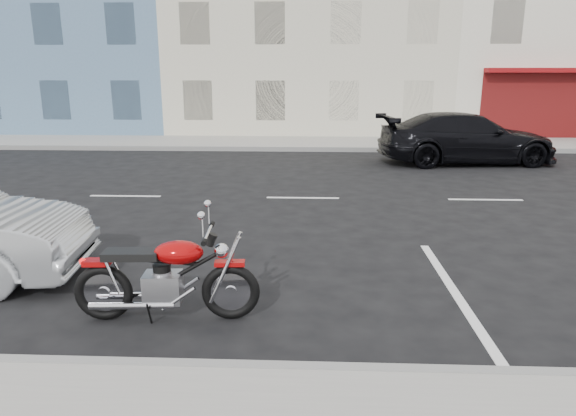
% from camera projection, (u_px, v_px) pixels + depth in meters
% --- Properties ---
extents(ground, '(120.00, 120.00, 0.00)m').
position_uv_depth(ground, '(393.00, 199.00, 11.30)').
color(ground, black).
rests_on(ground, ground).
extents(sidewalk_far, '(80.00, 3.40, 0.15)m').
position_uv_depth(sidewalk_far, '(229.00, 143.00, 19.90)').
color(sidewalk_far, gray).
rests_on(sidewalk_far, ground).
extents(curb_far, '(80.00, 0.12, 0.16)m').
position_uv_depth(curb_far, '(222.00, 149.00, 18.26)').
color(curb_far, gray).
rests_on(curb_far, ground).
extents(bldg_cream, '(12.00, 12.00, 11.50)m').
position_uv_depth(bldg_cream, '(309.00, 10.00, 25.67)').
color(bldg_cream, beige).
rests_on(bldg_cream, ground).
extents(motorcycle, '(2.06, 0.68, 1.03)m').
position_uv_depth(motorcycle, '(233.00, 280.00, 5.67)').
color(motorcycle, black).
rests_on(motorcycle, ground).
extents(car_far, '(5.48, 2.65, 1.54)m').
position_uv_depth(car_far, '(466.00, 138.00, 15.63)').
color(car_far, black).
rests_on(car_far, ground).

